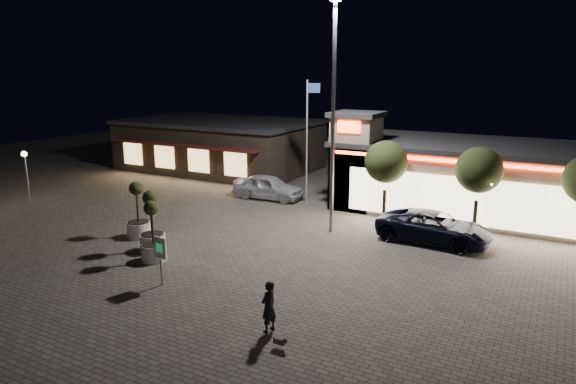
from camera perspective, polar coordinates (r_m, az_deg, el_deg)
The scene contains 16 objects.
ground at distance 22.77m, azimuth -8.24°, elevation -9.09°, with size 90.00×90.00×0.00m, color #6A6156.
retail_building at distance 33.34m, azimuth 22.36°, elevation 1.31°, with size 20.40×8.40×6.10m.
restaurant_building at distance 45.88m, azimuth -7.53°, elevation 5.28°, with size 16.40×11.00×4.30m.
floodlight_pole at distance 27.01m, azimuth 5.07°, elevation 9.93°, with size 0.60×0.40×12.38m.
flagpole at distance 33.37m, azimuth 2.26°, elevation 6.75°, with size 0.95×0.10×8.00m.
lamp_post_west at distance 37.61m, azimuth -27.12°, elevation 2.51°, with size 0.36×0.36×3.48m.
string_tree_a at distance 29.52m, azimuth 10.84°, elevation 3.29°, with size 2.42×2.42×4.79m.
string_tree_b at distance 28.45m, azimuth 20.46°, elevation 2.28°, with size 2.42×2.42×4.79m.
pickup_truck at distance 27.35m, azimuth 15.86°, elevation -3.79°, with size 2.64×5.73×1.59m, color black.
white_sedan at distance 35.00m, azimuth -2.23°, elevation 0.58°, with size 1.97×4.90×1.67m, color silver.
pedestrian at distance 17.73m, azimuth -2.17°, elevation -12.60°, with size 0.66×0.43×1.81m, color black.
dog at distance 17.03m, azimuth -0.76°, elevation -16.23°, with size 0.50×0.18×0.27m.
planter_left at distance 28.14m, azimuth -16.30°, elevation -3.03°, with size 1.23×1.23×3.02m.
planter_mid at distance 25.92m, azimuth -14.85°, elevation -4.35°, with size 1.24×1.24×3.04m.
planter_right at distance 24.62m, azimuth -14.74°, elevation -5.43°, with size 1.17×1.17×2.87m.
valet_sign at distance 21.62m, azimuth -14.03°, elevation -6.48°, with size 0.69×0.16×2.08m.
Camera 1 is at (12.75, -16.72, 8.75)m, focal length 32.00 mm.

